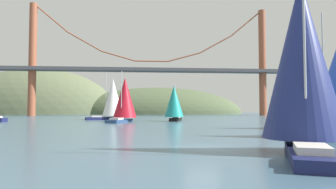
% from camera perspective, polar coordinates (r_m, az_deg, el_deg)
% --- Properties ---
extents(ground_plane, '(360.00, 360.00, 0.00)m').
position_cam_1_polar(ground_plane, '(21.69, 6.39, -9.92)').
color(ground_plane, '#426075').
extents(headland_center, '(87.24, 44.00, 27.01)m').
position_cam_1_polar(headland_center, '(156.37, -1.86, -3.65)').
color(headland_center, '#4C5B3D').
rests_on(headland_center, ground_plane).
extents(headland_left, '(77.64, 44.00, 45.53)m').
position_cam_1_polar(headland_left, '(164.11, -23.31, -3.39)').
color(headland_left, '#5B6647').
rests_on(headland_left, ground_plane).
extents(suspension_bridge, '(124.46, 6.00, 42.33)m').
position_cam_1_polar(suspension_bridge, '(117.31, -3.13, 5.41)').
color(suspension_bridge, brown).
rests_on(suspension_bridge, ground_plane).
extents(sailboat_teal_sail, '(5.11, 7.96, 8.12)m').
position_cam_1_polar(sailboat_teal_sail, '(65.56, 1.17, -1.49)').
color(sailboat_teal_sail, black).
rests_on(sailboat_teal_sail, ground_plane).
extents(sailboat_navy_sail, '(6.92, 9.85, 11.64)m').
position_cam_1_polar(sailboat_navy_sail, '(20.75, 23.84, 5.73)').
color(sailboat_navy_sail, '#191E4C').
rests_on(sailboat_navy_sail, ground_plane).
extents(sailboat_crimson_sail, '(6.53, 9.60, 10.36)m').
position_cam_1_polar(sailboat_crimson_sail, '(62.97, -8.16, -0.82)').
color(sailboat_crimson_sail, navy).
rests_on(sailboat_crimson_sail, ground_plane).
extents(sailboat_white_mainsail, '(9.82, 6.55, 11.47)m').
position_cam_1_polar(sailboat_white_mainsail, '(76.30, -10.40, -0.70)').
color(sailboat_white_mainsail, '#191E4C').
rests_on(sailboat_white_mainsail, ground_plane).
extents(sailboat_green_sail, '(10.36, 8.60, 12.17)m').
position_cam_1_polar(sailboat_green_sail, '(45.31, 25.57, 1.30)').
color(sailboat_green_sail, white).
rests_on(sailboat_green_sail, ground_plane).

